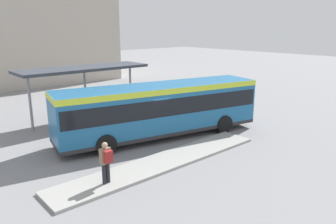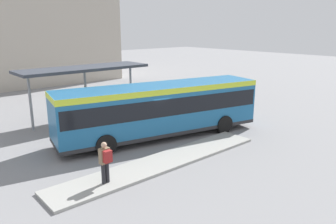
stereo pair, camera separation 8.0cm
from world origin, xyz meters
The scene contains 8 objects.
ground_plane centered at (0.00, 0.00, 0.00)m, with size 120.00×120.00×0.00m, color gray.
curb_island centered at (-2.30, -2.98, 0.06)m, with size 10.99×1.80×0.12m.
city_bus centered at (0.01, 0.00, 1.74)m, with size 11.86×4.94×2.96m.
pedestrian_waiting centered at (-5.41, -3.22, 1.09)m, with size 0.43×0.45×1.69m.
bicycle_red centered at (9.65, 2.74, 0.34)m, with size 0.48×1.58×0.68m.
bicycle_yellow centered at (9.51, 3.50, 0.35)m, with size 0.48×1.63×0.70m.
station_shelter centered at (-1.50, 5.86, 3.33)m, with size 8.41×2.57×3.53m.
potted_planter_near_shelter centered at (-2.86, 3.46, 0.65)m, with size 0.83×0.83×1.25m.
Camera 1 is at (-11.31, -13.57, 6.06)m, focal length 35.00 mm.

